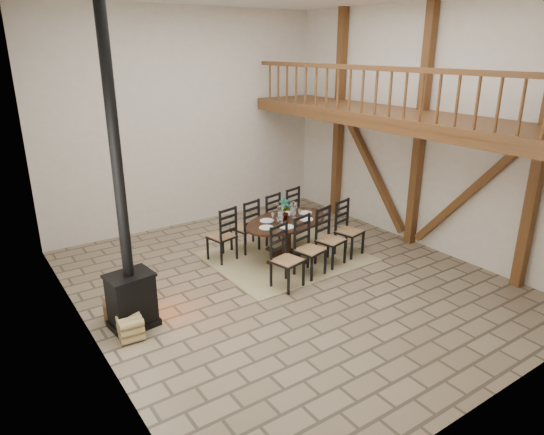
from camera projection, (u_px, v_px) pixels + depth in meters
ground at (287, 281)px, 9.02m from camera, size 8.00×8.00×0.00m
room_shell at (343, 112)px, 8.66m from camera, size 7.02×8.02×5.01m
rug at (286, 257)px, 10.04m from camera, size 3.00×2.50×0.02m
dining_table at (286, 239)px, 9.91m from camera, size 2.88×2.70×1.28m
wood_stove at (127, 260)px, 7.20m from camera, size 0.74×0.60×5.00m
log_basket at (120, 309)px, 7.69m from camera, size 0.51×0.51×0.42m
log_stack at (131, 328)px, 7.18m from camera, size 0.38×0.39×0.36m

